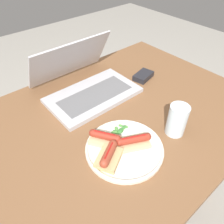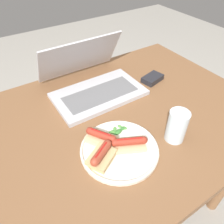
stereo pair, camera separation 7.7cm
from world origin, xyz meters
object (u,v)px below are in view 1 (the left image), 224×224
drinking_glass (177,120)px  external_drive (143,76)px  plate (124,148)px  laptop (87,85)px

drinking_glass → external_drive: bearing=61.2°
drinking_glass → external_drive: drinking_glass is taller
external_drive → drinking_glass: bearing=-131.4°
plate → laptop: bearing=74.4°
laptop → drinking_glass: (0.10, -0.40, 0.02)m
plate → drinking_glass: bearing=-16.3°
laptop → external_drive: laptop is taller
laptop → external_drive: size_ratio=3.46×
external_drive → plate: bearing=-157.1°
laptop → external_drive: 0.28m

